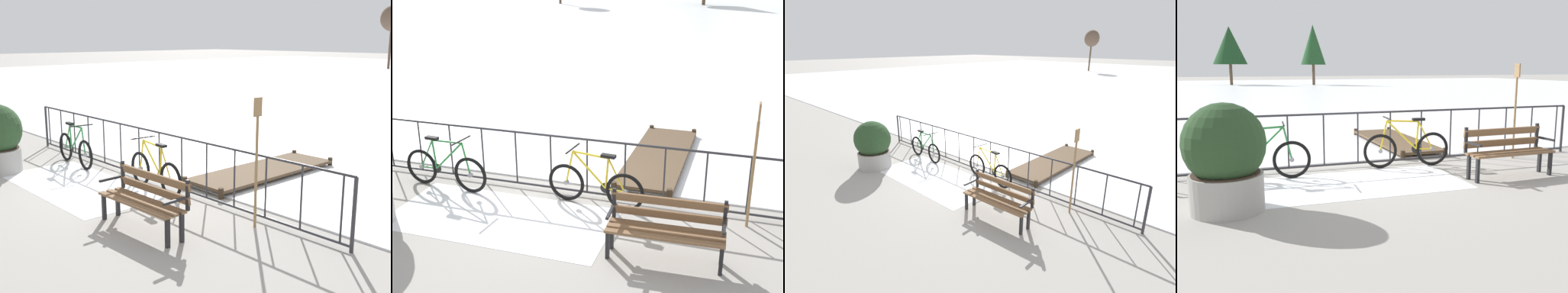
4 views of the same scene
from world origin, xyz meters
The scene contains 9 objects.
ground_plane centered at (0.00, 0.00, 0.00)m, with size 160.00×160.00×0.00m, color #9E9991.
frozen_pond centered at (0.00, 28.40, 0.01)m, with size 80.00×56.00×0.03m, color white.
snow_patch centered at (-0.72, -1.20, 0.00)m, with size 3.57×1.75×0.01m, color white.
railing_fence centered at (0.00, 0.00, 0.56)m, with size 9.06×0.06×1.07m.
bicycle_near_railing centered at (0.57, -0.29, 0.37)m, with size 1.71×0.52×0.97m.
bicycle_second centered at (-2.20, -0.43, 0.37)m, with size 1.71×0.52×0.97m.
park_bench centered at (1.96, -1.53, 0.51)m, with size 1.62×0.55×0.89m.
oar_upright centered at (3.02, -0.26, 1.14)m, with size 0.04×0.16×1.98m.
wooden_dock centered at (1.22, 2.02, 0.12)m, with size 1.10×3.54×0.20m.
Camera 2 is at (2.85, -7.77, 3.91)m, focal length 47.46 mm.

